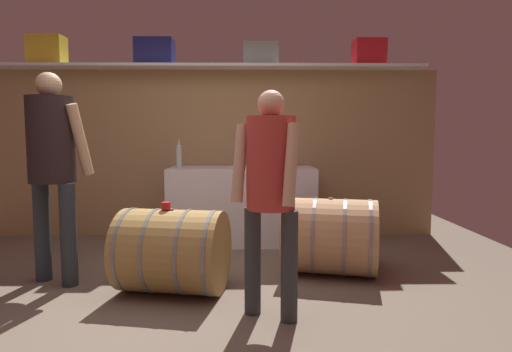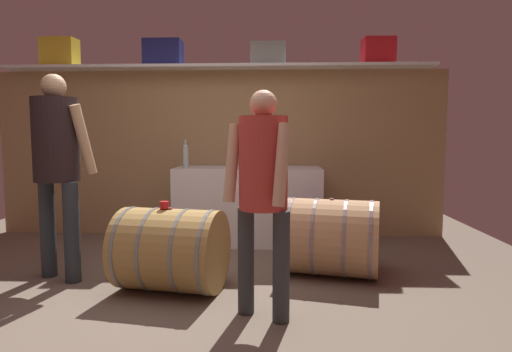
{
  "view_description": "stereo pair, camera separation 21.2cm",
  "coord_description": "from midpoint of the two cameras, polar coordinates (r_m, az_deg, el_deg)",
  "views": [
    {
      "loc": [
        0.47,
        -3.01,
        1.2
      ],
      "look_at": [
        0.52,
        0.64,
        0.87
      ],
      "focal_mm": 30.48,
      "sensor_mm": 36.0,
      "label": 1
    },
    {
      "loc": [
        0.69,
        -3.01,
        1.2
      ],
      "look_at": [
        0.52,
        0.64,
        0.87
      ],
      "focal_mm": 30.48,
      "sensor_mm": 36.0,
      "label": 2
    }
  ],
  "objects": [
    {
      "name": "ground_plane",
      "position": [
        3.82,
        -9.71,
        -13.37
      ],
      "size": [
        6.59,
        7.72,
        0.02
      ],
      "primitive_type": "cube",
      "color": "#6A5B4D"
    },
    {
      "name": "back_wall_panel",
      "position": [
        5.31,
        -7.04,
        2.92
      ],
      "size": [
        5.39,
        0.1,
        1.99
      ],
      "primitive_type": "cube",
      "color": "#A08056",
      "rests_on": "ground"
    },
    {
      "name": "high_shelf_board",
      "position": [
        5.22,
        -7.35,
        14.01
      ],
      "size": [
        4.96,
        0.4,
        0.03
      ],
      "primitive_type": "cube",
      "color": "white",
      "rests_on": "back_wall_panel"
    },
    {
      "name": "toolcase_yellow",
      "position": [
        5.76,
        -26.74,
        14.5
      ],
      "size": [
        0.4,
        0.24,
        0.33
      ],
      "primitive_type": "cube",
      "rotation": [
        0.0,
        0.0,
        -0.02
      ],
      "color": "yellow",
      "rests_on": "high_shelf_board"
    },
    {
      "name": "toolcase_navy",
      "position": [
        5.35,
        -14.3,
        15.47
      ],
      "size": [
        0.43,
        0.28,
        0.3
      ],
      "primitive_type": "cube",
      "rotation": [
        0.0,
        0.0,
        0.01
      ],
      "color": "navy",
      "rests_on": "high_shelf_board"
    },
    {
      "name": "toolcase_grey",
      "position": [
        5.21,
        -0.58,
        15.69
      ],
      "size": [
        0.4,
        0.23,
        0.26
      ],
      "primitive_type": "cube",
      "rotation": [
        0.0,
        0.0,
        0.0
      ],
      "color": "gray",
      "rests_on": "high_shelf_board"
    },
    {
      "name": "toolcase_red",
      "position": [
        5.36,
        13.49,
        15.45
      ],
      "size": [
        0.36,
        0.27,
        0.3
      ],
      "primitive_type": "cube",
      "rotation": [
        0.0,
        0.0,
        0.03
      ],
      "color": "red",
      "rests_on": "high_shelf_board"
    },
    {
      "name": "work_cabinet",
      "position": [
        4.94,
        -3.05,
        -3.82
      ],
      "size": [
        1.62,
        0.67,
        0.86
      ],
      "primitive_type": "cube",
      "color": "white",
      "rests_on": "ground"
    },
    {
      "name": "wine_bottle_clear",
      "position": [
        4.86,
        -11.3,
        2.65
      ],
      "size": [
        0.07,
        0.07,
        0.31
      ],
      "color": "#B0C7BB",
      "rests_on": "work_cabinet"
    },
    {
      "name": "wine_bottle_amber",
      "position": [
        4.95,
        -1.61,
        2.67
      ],
      "size": [
        0.07,
        0.07,
        0.28
      ],
      "color": "brown",
      "rests_on": "work_cabinet"
    },
    {
      "name": "wine_glass",
      "position": [
        4.63,
        -0.48,
        1.93
      ],
      "size": [
        0.07,
        0.07,
        0.12
      ],
      "color": "white",
      "rests_on": "work_cabinet"
    },
    {
      "name": "red_funnel",
      "position": [
        4.79,
        0.33,
        1.66
      ],
      "size": [
        0.11,
        0.11,
        0.1
      ],
      "primitive_type": "cone",
      "color": "red",
      "rests_on": "work_cabinet"
    },
    {
      "name": "wine_barrel_near",
      "position": [
        3.47,
        -12.66,
        -9.57
      ],
      "size": [
        0.89,
        0.77,
        0.65
      ],
      "rotation": [
        0.0,
        0.0,
        -0.18
      ],
      "color": "#A17E43",
      "rests_on": "ground"
    },
    {
      "name": "wine_barrel_far",
      "position": [
        3.87,
        8.15,
        -7.83
      ],
      "size": [
        0.92,
        0.82,
        0.67
      ],
      "rotation": [
        0.0,
        0.0,
        -0.23
      ],
      "color": "tan",
      "rests_on": "ground"
    },
    {
      "name": "tasting_cup",
      "position": [
        3.41,
        -13.5,
        -3.82
      ],
      "size": [
        0.07,
        0.07,
        0.06
      ],
      "primitive_type": "cylinder",
      "color": "red",
      "rests_on": "wine_barrel_near"
    },
    {
      "name": "winemaker_pouring",
      "position": [
        3.91,
        -26.58,
        2.42
      ],
      "size": [
        0.55,
        0.48,
        1.71
      ],
      "rotation": [
        0.0,
        0.0,
        -0.46
      ],
      "color": "#293036",
      "rests_on": "ground"
    },
    {
      "name": "visitor_tasting",
      "position": [
        2.81,
        -0.25,
        -0.56
      ],
      "size": [
        0.46,
        0.41,
        1.5
      ],
      "rotation": [
        0.0,
        0.0,
        2.64
      ],
      "color": "#313435",
      "rests_on": "ground"
    }
  ]
}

